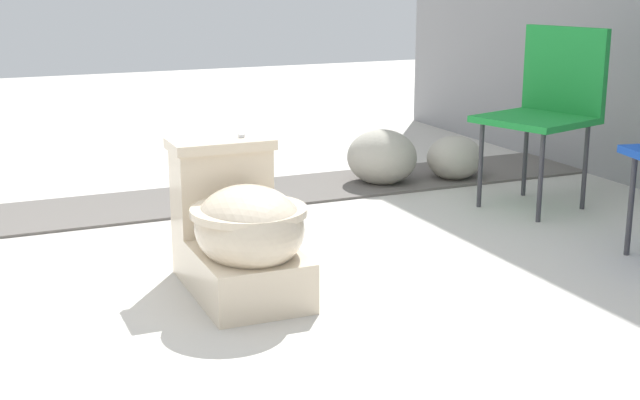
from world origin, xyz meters
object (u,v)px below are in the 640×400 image
object	(u,v)px
folding_chair_left	(550,98)
boulder_far	(455,158)
boulder_near	(382,157)
toilet	(240,231)

from	to	relation	value
folding_chair_left	boulder_far	size ratio (longest dim) A/B	2.63
folding_chair_left	boulder_near	world-z (taller)	folding_chair_left
toilet	folding_chair_left	xyz separation A→B (m)	(-0.56, 1.71, 0.29)
boulder_near	boulder_far	bearing A→B (deg)	82.18
toilet	folding_chair_left	bearing A→B (deg)	108.88
boulder_far	boulder_near	bearing A→B (deg)	-97.82
folding_chair_left	toilet	bearing A→B (deg)	1.40
toilet	boulder_near	size ratio (longest dim) A/B	1.75
toilet	folding_chair_left	world-z (taller)	folding_chair_left
toilet	boulder_far	bearing A→B (deg)	127.23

